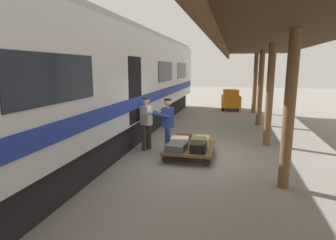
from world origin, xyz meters
TOP-DOWN VIEW (x-y plane):
  - ground_plane at (0.00, 0.00)m, footprint 60.00×60.00m
  - platform_canopy at (-1.94, 0.00)m, footprint 3.20×18.22m
  - train_car at (3.58, 0.00)m, footprint 3.02×21.92m
  - luggage_cart at (0.36, 0.12)m, footprint 1.38×1.73m
  - suitcase_tan_vintage at (0.05, 0.12)m, footprint 0.47×0.54m
  - suitcase_yellow_case at (0.05, -0.36)m, footprint 0.50×0.63m
  - suitcase_maroon_trunk at (0.67, -0.36)m, footprint 0.50×0.53m
  - suitcase_black_hardshell at (0.05, 0.59)m, footprint 0.43×0.52m
  - suitcase_slate_roller at (0.67, 0.59)m, footprint 0.57×0.66m
  - suitcase_cream_canvas at (0.67, 0.12)m, footprint 0.54×0.47m
  - suitcase_olive_duffel at (0.06, 0.63)m, footprint 0.40×0.44m
  - porter_in_overalls at (1.12, -0.13)m, footprint 0.73×0.55m
  - porter_by_door at (1.83, -0.29)m, footprint 0.74×0.62m
  - baggage_tug at (-0.67, -9.61)m, footprint 1.27×1.80m

SIDE VIEW (x-z plane):
  - ground_plane at x=0.00m, z-range 0.00..0.00m
  - luggage_cart at x=0.36m, z-range 0.12..0.44m
  - suitcase_yellow_case at x=0.05m, z-range 0.32..0.51m
  - suitcase_slate_roller at x=0.67m, z-range 0.32..0.52m
  - suitcase_maroon_trunk at x=0.67m, z-range 0.32..0.53m
  - suitcase_black_hardshell at x=0.05m, z-range 0.32..0.57m
  - suitcase_cream_canvas at x=0.67m, z-range 0.32..0.58m
  - suitcase_tan_vintage at x=0.05m, z-range 0.32..0.59m
  - baggage_tug at x=-0.67m, z-range -0.02..1.28m
  - suitcase_olive_duffel at x=0.06m, z-range 0.57..0.73m
  - porter_in_overalls at x=1.12m, z-range 0.07..1.78m
  - porter_by_door at x=1.83m, z-range 0.07..1.78m
  - train_car at x=3.58m, z-range 0.06..4.06m
  - platform_canopy at x=-1.94m, z-range 1.50..5.06m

